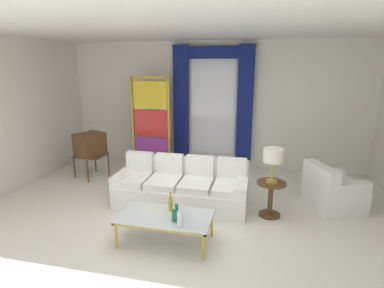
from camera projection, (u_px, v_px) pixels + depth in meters
name	position (u px, v px, depth m)	size (l,w,h in m)	color
ground_plane	(182.00, 220.00, 5.10)	(16.00, 16.00, 0.00)	silver
wall_rear	(214.00, 105.00, 7.61)	(8.00, 0.12, 3.00)	white
wall_left	(9.00, 115.00, 6.10)	(0.12, 7.00, 3.00)	white
ceiling_slab	(194.00, 29.00, 5.10)	(8.00, 7.60, 0.04)	white
curtained_window	(213.00, 95.00, 7.39)	(2.00, 0.17, 2.70)	white
couch_white_long	(182.00, 187.00, 5.66)	(2.34, 0.93, 0.86)	white
coffee_table	(165.00, 218.00, 4.38)	(1.30, 0.69, 0.41)	silver
bottle_blue_decanter	(177.00, 215.00, 4.22)	(0.13, 0.13, 0.24)	#196B3D
bottle_crystal_tall	(180.00, 217.00, 4.06)	(0.08, 0.08, 0.32)	silver
bottle_amber_squat	(171.00, 203.00, 4.49)	(0.06, 0.06, 0.30)	gold
vintage_tv	(90.00, 145.00, 6.88)	(0.70, 0.74, 1.35)	brown
armchair_white	(332.00, 192.00, 5.46)	(1.08, 1.07, 0.80)	white
stained_glass_divider	(151.00, 126.00, 7.35)	(0.95, 0.05, 2.20)	gold
peacock_figurine	(159.00, 165.00, 7.17)	(0.44, 0.60, 0.50)	beige
round_side_table	(271.00, 196.00, 5.16)	(0.48, 0.48, 0.59)	brown
table_lamp_brass	(273.00, 157.00, 4.99)	(0.32, 0.32, 0.57)	#B29338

